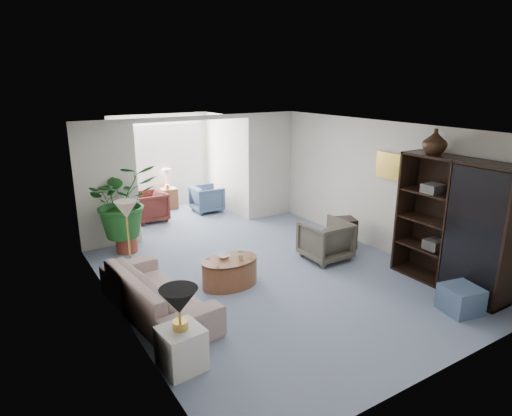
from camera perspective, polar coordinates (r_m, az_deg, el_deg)
floor at (r=7.48m, az=2.47°, el=-9.22°), size 6.00×6.00×0.00m
sunroom_floor at (r=10.88m, az=-9.83°, el=-1.15°), size 2.60×2.60×0.00m
back_pier_left at (r=8.99m, az=-18.74°, el=2.76°), size 1.20×0.12×2.50m
back_pier_right at (r=10.49m, az=1.85°, el=5.48°), size 1.20×0.12×2.50m
back_header at (r=9.41m, az=-7.94°, el=11.46°), size 2.60×0.12×0.10m
window_pane at (r=11.54m, az=-12.24°, el=6.88°), size 2.20×0.02×1.50m
window_blinds at (r=11.51m, az=-12.19°, el=6.86°), size 2.20×0.02×1.50m
framed_picture at (r=8.47m, az=16.93°, el=5.26°), size 0.04×0.50×0.40m
sofa at (r=6.50m, az=-12.69°, el=-10.62°), size 1.10×2.31×0.65m
end_table at (r=5.37m, az=-9.62°, el=-17.51°), size 0.51×0.51×0.51m
table_lamp at (r=5.06m, az=-9.95°, el=-11.79°), size 0.44×0.44×0.30m
floor_lamp at (r=7.23m, az=-16.49°, el=-0.22°), size 0.36×0.36×0.28m
coffee_table at (r=7.22m, az=-3.41°, el=-8.28°), size 1.01×1.01×0.45m
coffee_bowl at (r=7.18m, az=-4.19°, el=-6.27°), size 0.21×0.21×0.05m
coffee_cup at (r=7.09m, az=-1.99°, el=-6.33°), size 0.10×0.10×0.09m
wingback_chair at (r=8.25m, az=8.98°, el=-4.14°), size 0.80×0.82×0.74m
side_table_dark at (r=8.93m, az=11.11°, el=-3.16°), size 0.60×0.54×0.59m
entertainment_cabinet at (r=7.54m, az=24.21°, el=-1.98°), size 0.50×1.88×2.09m
cabinet_urn at (r=7.55m, az=22.18°, el=7.99°), size 0.38×0.38×0.40m
ottoman at (r=7.08m, az=25.00°, el=-10.67°), size 0.58×0.58×0.39m
plant_pot at (r=8.92m, az=-16.40°, el=-4.47°), size 0.40×0.40×0.32m
house_plant at (r=8.65m, az=-16.86°, el=0.93°), size 1.28×1.11×1.42m
sunroom_chair_blue at (r=11.16m, az=-6.37°, el=1.20°), size 0.74×0.72×0.66m
sunroom_chair_maroon at (r=10.62m, az=-13.66°, el=0.17°), size 0.79×0.77×0.70m
sunroom_table at (r=11.57m, az=-11.33°, el=1.21°), size 0.45×0.35×0.54m
shelf_clutter at (r=7.46m, az=24.38°, el=-1.82°), size 0.30×1.13×1.06m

